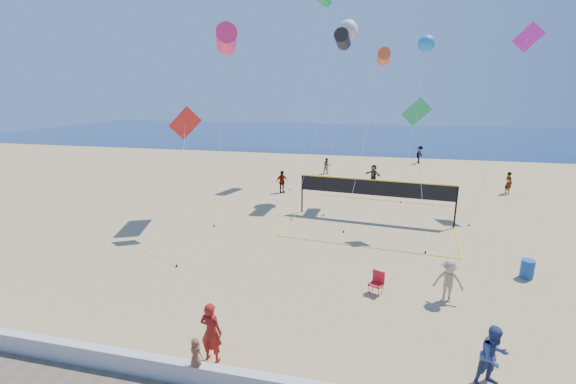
% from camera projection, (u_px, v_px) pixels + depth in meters
% --- Properties ---
extents(ground, '(120.00, 120.00, 0.00)m').
position_uv_depth(ground, '(314.00, 332.00, 12.65)').
color(ground, tan).
rests_on(ground, ground).
extents(ocean, '(140.00, 50.00, 0.03)m').
position_uv_depth(ocean, '(369.00, 135.00, 71.07)').
color(ocean, navy).
rests_on(ocean, ground).
extents(woman, '(0.72, 0.51, 1.85)m').
position_uv_depth(woman, '(211.00, 332.00, 11.11)').
color(woman, maroon).
rests_on(woman, ground).
extents(toddler, '(0.45, 0.36, 0.80)m').
position_uv_depth(toddler, '(196.00, 352.00, 10.13)').
color(toddler, brown).
rests_on(toddler, seawall).
extents(bystander_a, '(1.05, 0.96, 1.74)m').
position_uv_depth(bystander_a, '(493.00, 357.00, 10.16)').
color(bystander_a, navy).
rests_on(bystander_a, ground).
extents(bystander_b, '(1.14, 0.73, 1.67)m').
position_uv_depth(bystander_b, '(449.00, 281.00, 14.32)').
color(bystander_b, tan).
rests_on(bystander_b, ground).
extents(far_person_0, '(1.03, 1.03, 1.76)m').
position_uv_depth(far_person_0, '(282.00, 182.00, 30.02)').
color(far_person_0, gray).
rests_on(far_person_0, ground).
extents(far_person_1, '(1.63, 1.36, 1.76)m').
position_uv_depth(far_person_1, '(373.00, 175.00, 32.48)').
color(far_person_1, gray).
rests_on(far_person_1, ground).
extents(far_person_2, '(0.65, 0.75, 1.74)m').
position_uv_depth(far_person_2, '(509.00, 183.00, 29.71)').
color(far_person_2, gray).
rests_on(far_person_2, ground).
extents(far_person_3, '(0.92, 0.83, 1.54)m').
position_uv_depth(far_person_3, '(327.00, 166.00, 37.05)').
color(far_person_3, gray).
rests_on(far_person_3, ground).
extents(far_person_4, '(1.26, 1.43, 1.92)m').
position_uv_depth(far_person_4, '(420.00, 155.00, 42.52)').
color(far_person_4, gray).
rests_on(far_person_4, ground).
extents(camp_chair, '(0.63, 0.73, 1.01)m').
position_uv_depth(camp_chair, '(377.00, 281.00, 14.97)').
color(camp_chair, red).
rests_on(camp_chair, ground).
extents(trash_barrel, '(0.56, 0.56, 0.80)m').
position_uv_depth(trash_barrel, '(527.00, 269.00, 16.26)').
color(trash_barrel, navy).
rests_on(trash_barrel, ground).
extents(volleyball_net, '(10.36, 10.22, 2.53)m').
position_uv_depth(volleyball_net, '(375.00, 192.00, 23.44)').
color(volleyball_net, black).
rests_on(volleyball_net, ground).
extents(kite_0, '(2.25, 4.94, 11.53)m').
position_uv_depth(kite_0, '(226.00, 39.00, 23.08)').
color(kite_0, '#FC266C').
rests_on(kite_0, ground).
extents(kite_1, '(2.66, 7.56, 11.82)m').
position_uv_depth(kite_1, '(343.00, 39.00, 26.44)').
color(kite_1, black).
rests_on(kite_1, ground).
extents(kite_2, '(2.12, 8.53, 10.52)m').
position_uv_depth(kite_2, '(384.00, 57.00, 25.80)').
color(kite_2, '#DB4E23').
rests_on(kite_2, ground).
extents(kite_3, '(2.52, 4.82, 6.96)m').
position_uv_depth(kite_3, '(185.00, 128.00, 20.41)').
color(kite_3, red).
rests_on(kite_3, ground).
extents(kite_4, '(1.57, 3.49, 7.42)m').
position_uv_depth(kite_4, '(417.00, 119.00, 20.37)').
color(kite_4, green).
rests_on(kite_4, ground).
extents(kite_5, '(4.10, 5.67, 11.90)m').
position_uv_depth(kite_5, '(526.00, 46.00, 23.95)').
color(kite_5, '#CD22AC').
rests_on(kite_5, ground).
extents(kite_6, '(1.45, 7.16, 12.65)m').
position_uv_depth(kite_6, '(348.00, 30.00, 27.39)').
color(kite_6, silver).
rests_on(kite_6, ground).
extents(kite_7, '(2.50, 8.80, 12.22)m').
position_uv_depth(kite_7, '(426.00, 44.00, 31.67)').
color(kite_7, '#1C83E9').
rests_on(kite_7, ground).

